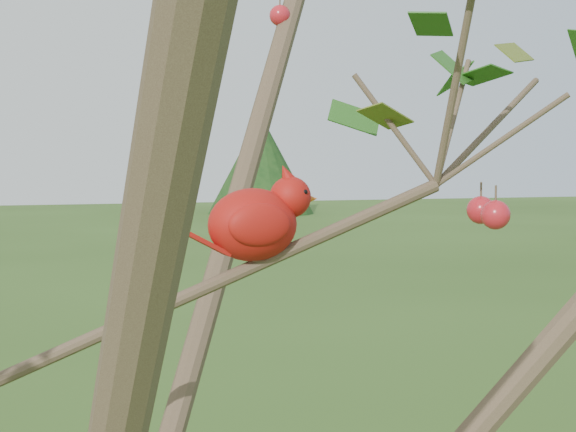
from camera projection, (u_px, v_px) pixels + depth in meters
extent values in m
sphere|color=red|center=(495.00, 215.00, 1.19)|extent=(0.04, 0.04, 0.04)
sphere|color=red|center=(280.00, 16.00, 1.67)|extent=(0.04, 0.04, 0.04)
sphere|color=red|center=(481.00, 210.00, 1.25)|extent=(0.04, 0.04, 0.04)
ellipsoid|color=red|center=(253.00, 225.00, 1.14)|extent=(0.13, 0.10, 0.10)
sphere|color=red|center=(290.00, 197.00, 1.16)|extent=(0.06, 0.06, 0.06)
cone|color=red|center=(287.00, 176.00, 1.16)|extent=(0.04, 0.03, 0.04)
cone|color=#D85914|center=(309.00, 199.00, 1.17)|extent=(0.03, 0.02, 0.02)
ellipsoid|color=black|center=(303.00, 200.00, 1.17)|extent=(0.02, 0.03, 0.03)
cube|color=red|center=(202.00, 241.00, 1.12)|extent=(0.07, 0.04, 0.04)
ellipsoid|color=red|center=(240.00, 221.00, 1.18)|extent=(0.09, 0.04, 0.06)
ellipsoid|color=red|center=(260.00, 225.00, 1.11)|extent=(0.09, 0.04, 0.06)
cylinder|color=#423023|center=(261.00, 168.00, 33.59)|extent=(0.52, 0.52, 3.49)
cone|color=black|center=(261.00, 164.00, 33.57)|extent=(4.07, 4.07, 3.78)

